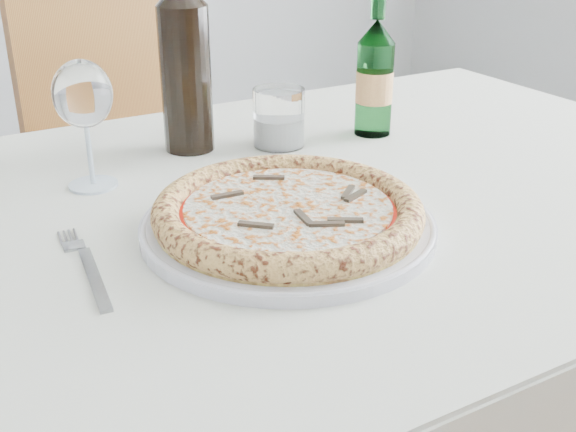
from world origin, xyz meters
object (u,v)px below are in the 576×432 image
at_px(dining_table, 252,259).
at_px(wine_bottle, 185,64).
at_px(wine_glass, 83,97).
at_px(beer_bottle, 375,78).
at_px(tumbler, 279,121).
at_px(plate, 288,225).
at_px(chair_far, 137,175).
at_px(pizza, 288,211).

bearing_deg(dining_table, wine_bottle, 87.14).
bearing_deg(wine_bottle, wine_glass, -155.15).
xyz_separation_m(dining_table, beer_bottle, (0.30, 0.16, 0.18)).
xyz_separation_m(dining_table, tumbler, (0.14, 0.18, 0.12)).
bearing_deg(wine_glass, wine_bottle, 24.85).
bearing_deg(plate, wine_glass, 122.73).
height_order(dining_table, tumbler, tumbler).
distance_m(plate, tumbler, 0.32).
distance_m(chair_far, pizza, 0.87).
xyz_separation_m(dining_table, wine_bottle, (0.01, 0.23, 0.22)).
xyz_separation_m(chair_far, pizza, (-0.07, -0.83, 0.25)).
height_order(chair_far, wine_glass, same).
distance_m(pizza, wine_bottle, 0.35).
distance_m(dining_table, beer_bottle, 0.39).
xyz_separation_m(pizza, wine_glass, (-0.16, 0.25, 0.10)).
xyz_separation_m(plate, tumbler, (0.14, 0.28, 0.03)).
bearing_deg(chair_far, pizza, -94.77).
bearing_deg(chair_far, tumbler, -82.53).
height_order(wine_glass, tumbler, wine_glass).
bearing_deg(pizza, tumbler, 63.40).
xyz_separation_m(chair_far, tumbler, (0.07, -0.55, 0.26)).
bearing_deg(wine_glass, plate, -57.27).
xyz_separation_m(wine_glass, wine_bottle, (0.17, 0.08, 0.01)).
bearing_deg(dining_table, chair_far, 84.58).
bearing_deg(plate, beer_bottle, 40.34).
relative_size(dining_table, beer_bottle, 6.55).
relative_size(plate, beer_bottle, 1.50).
height_order(chair_far, beer_bottle, beer_bottle).
relative_size(plate, tumbler, 3.86).
height_order(dining_table, pizza, pizza).
height_order(dining_table, wine_glass, wine_glass).
xyz_separation_m(plate, beer_bottle, (0.30, 0.26, 0.08)).
xyz_separation_m(pizza, tumbler, (0.14, 0.28, 0.01)).
distance_m(wine_glass, beer_bottle, 0.47).
bearing_deg(wine_glass, dining_table, -43.27).
bearing_deg(wine_bottle, tumbler, -22.32).
bearing_deg(dining_table, pizza, -90.00).
distance_m(chair_far, beer_bottle, 0.69).
distance_m(dining_table, chair_far, 0.74).
bearing_deg(pizza, wine_bottle, 88.00).
relative_size(chair_far, tumbler, 10.29).
xyz_separation_m(beer_bottle, wine_bottle, (-0.29, 0.08, 0.04)).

